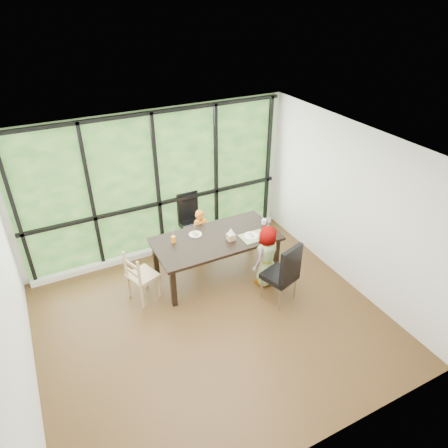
{
  "coord_description": "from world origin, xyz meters",
  "views": [
    {
      "loc": [
        -1.9,
        -4.13,
        4.5
      ],
      "look_at": [
        0.68,
        0.94,
        1.05
      ],
      "focal_mm": 32.59,
      "sensor_mm": 36.0,
      "label": 1
    }
  ],
  "objects_px": {
    "plate_far": "(195,234)",
    "green_cup": "(268,230)",
    "dining_table": "(216,256)",
    "orange_cup": "(173,239)",
    "chair_end_beech": "(142,275)",
    "plate_near": "(251,236)",
    "white_mug": "(264,222)",
    "child_older": "(266,256)",
    "child_toddler": "(201,234)",
    "chair_window_leather": "(194,221)",
    "tissue_box": "(231,237)",
    "chair_interior_leather": "(280,272)"
  },
  "relations": [
    {
      "from": "chair_end_beech",
      "to": "orange_cup",
      "type": "height_order",
      "value": "chair_end_beech"
    },
    {
      "from": "child_older",
      "to": "white_mug",
      "type": "bearing_deg",
      "value": -139.51
    },
    {
      "from": "chair_window_leather",
      "to": "tissue_box",
      "type": "height_order",
      "value": "chair_window_leather"
    },
    {
      "from": "orange_cup",
      "to": "tissue_box",
      "type": "distance_m",
      "value": 0.96
    },
    {
      "from": "plate_near",
      "to": "orange_cup",
      "type": "distance_m",
      "value": 1.31
    },
    {
      "from": "child_toddler",
      "to": "orange_cup",
      "type": "height_order",
      "value": "child_toddler"
    },
    {
      "from": "plate_far",
      "to": "green_cup",
      "type": "relative_size",
      "value": 1.66
    },
    {
      "from": "child_older",
      "to": "plate_near",
      "type": "xyz_separation_m",
      "value": [
        -0.07,
        0.37,
        0.21
      ]
    },
    {
      "from": "plate_far",
      "to": "tissue_box",
      "type": "relative_size",
      "value": 1.72
    },
    {
      "from": "white_mug",
      "to": "green_cup",
      "type": "bearing_deg",
      "value": -109.32
    },
    {
      "from": "dining_table",
      "to": "orange_cup",
      "type": "relative_size",
      "value": 18.49
    },
    {
      "from": "plate_near",
      "to": "white_mug",
      "type": "bearing_deg",
      "value": 31.44
    },
    {
      "from": "chair_end_beech",
      "to": "green_cup",
      "type": "bearing_deg",
      "value": -115.53
    },
    {
      "from": "child_toddler",
      "to": "plate_near",
      "type": "xyz_separation_m",
      "value": [
        0.56,
        -0.85,
        0.28
      ]
    },
    {
      "from": "plate_far",
      "to": "white_mug",
      "type": "xyz_separation_m",
      "value": [
        1.23,
        -0.22,
        0.04
      ]
    },
    {
      "from": "chair_window_leather",
      "to": "tissue_box",
      "type": "bearing_deg",
      "value": -88.07
    },
    {
      "from": "dining_table",
      "to": "child_older",
      "type": "bearing_deg",
      "value": -43.46
    },
    {
      "from": "plate_near",
      "to": "chair_interior_leather",
      "type": "bearing_deg",
      "value": -86.73
    },
    {
      "from": "chair_window_leather",
      "to": "tissue_box",
      "type": "distance_m",
      "value": 1.21
    },
    {
      "from": "child_toddler",
      "to": "plate_far",
      "type": "distance_m",
      "value": 0.55
    },
    {
      "from": "green_cup",
      "to": "tissue_box",
      "type": "xyz_separation_m",
      "value": [
        -0.66,
        0.11,
        -0.01
      ]
    },
    {
      "from": "chair_window_leather",
      "to": "chair_end_beech",
      "type": "relative_size",
      "value": 1.2
    },
    {
      "from": "dining_table",
      "to": "child_toddler",
      "type": "height_order",
      "value": "child_toddler"
    },
    {
      "from": "child_older",
      "to": "green_cup",
      "type": "xyz_separation_m",
      "value": [
        0.23,
        0.32,
        0.27
      ]
    },
    {
      "from": "dining_table",
      "to": "tissue_box",
      "type": "distance_m",
      "value": 0.5
    },
    {
      "from": "dining_table",
      "to": "child_older",
      "type": "relative_size",
      "value": 1.92
    },
    {
      "from": "plate_far",
      "to": "white_mug",
      "type": "bearing_deg",
      "value": -10.22
    },
    {
      "from": "child_toddler",
      "to": "white_mug",
      "type": "relative_size",
      "value": 11.2
    },
    {
      "from": "child_older",
      "to": "orange_cup",
      "type": "height_order",
      "value": "child_older"
    },
    {
      "from": "green_cup",
      "to": "dining_table",
      "type": "bearing_deg",
      "value": 162.26
    },
    {
      "from": "dining_table",
      "to": "chair_window_leather",
      "type": "relative_size",
      "value": 1.96
    },
    {
      "from": "chair_end_beech",
      "to": "child_older",
      "type": "relative_size",
      "value": 0.82
    },
    {
      "from": "child_toddler",
      "to": "green_cup",
      "type": "xyz_separation_m",
      "value": [
        0.86,
        -0.91,
        0.34
      ]
    },
    {
      "from": "chair_window_leather",
      "to": "plate_near",
      "type": "relative_size",
      "value": 4.31
    },
    {
      "from": "plate_near",
      "to": "chair_end_beech",
      "type": "bearing_deg",
      "value": 174.27
    },
    {
      "from": "child_older",
      "to": "plate_far",
      "type": "bearing_deg",
      "value": -64.19
    },
    {
      "from": "chair_interior_leather",
      "to": "white_mug",
      "type": "bearing_deg",
      "value": -126.02
    },
    {
      "from": "dining_table",
      "to": "plate_near",
      "type": "bearing_deg",
      "value": -21.66
    },
    {
      "from": "child_older",
      "to": "green_cup",
      "type": "distance_m",
      "value": 0.48
    },
    {
      "from": "orange_cup",
      "to": "white_mug",
      "type": "xyz_separation_m",
      "value": [
        1.65,
        -0.17,
        -0.01
      ]
    },
    {
      "from": "dining_table",
      "to": "plate_far",
      "type": "height_order",
      "value": "plate_far"
    },
    {
      "from": "child_toddler",
      "to": "plate_near",
      "type": "height_order",
      "value": "child_toddler"
    },
    {
      "from": "child_toddler",
      "to": "tissue_box",
      "type": "xyz_separation_m",
      "value": [
        0.2,
        -0.79,
        0.33
      ]
    },
    {
      "from": "chair_end_beech",
      "to": "orange_cup",
      "type": "xyz_separation_m",
      "value": [
        0.64,
        0.23,
        0.36
      ]
    },
    {
      "from": "child_toddler",
      "to": "plate_far",
      "type": "relative_size",
      "value": 4.28
    },
    {
      "from": "chair_interior_leather",
      "to": "chair_end_beech",
      "type": "height_order",
      "value": "chair_interior_leather"
    },
    {
      "from": "green_cup",
      "to": "chair_window_leather",
      "type": "bearing_deg",
      "value": 123.38
    },
    {
      "from": "chair_window_leather",
      "to": "green_cup",
      "type": "bearing_deg",
      "value": -63.69
    },
    {
      "from": "chair_interior_leather",
      "to": "child_toddler",
      "type": "bearing_deg",
      "value": -87.77
    },
    {
      "from": "plate_near",
      "to": "child_older",
      "type": "bearing_deg",
      "value": -79.45
    }
  ]
}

